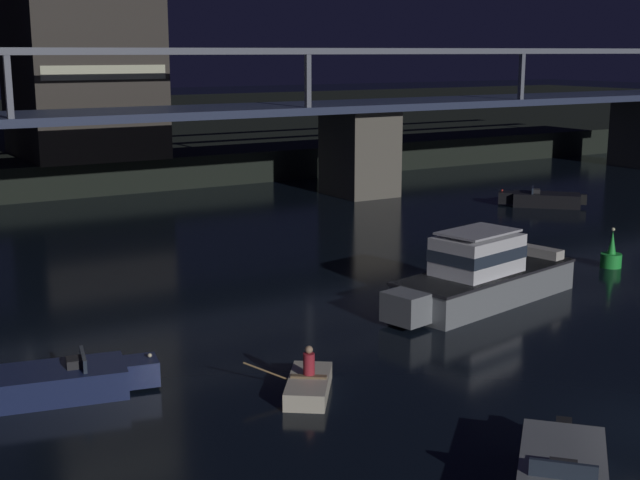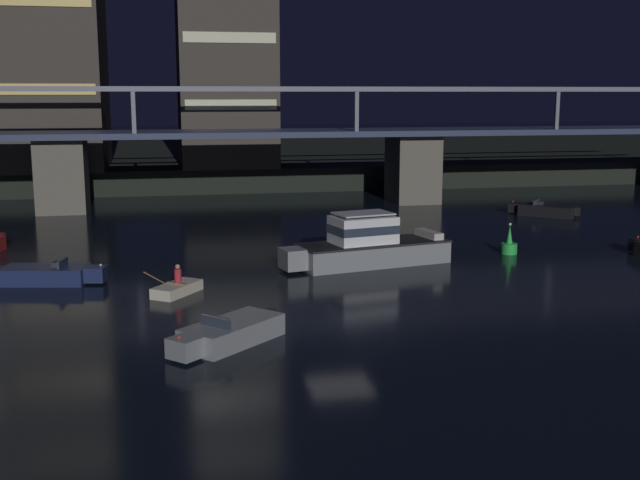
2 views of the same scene
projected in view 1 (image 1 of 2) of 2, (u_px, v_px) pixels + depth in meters
name	position (u px, v px, depth m)	size (l,w,h in m)	color
river_bridge	(155.00, 141.00, 49.22)	(89.31, 6.40, 9.38)	#605B51
cabin_cruiser_near_left	(481.00, 276.00, 32.43)	(9.37, 4.34, 2.79)	gray
speedboat_mid_left	(61.00, 382.00, 23.74)	(5.22, 2.55, 1.16)	#19234C
speedboat_mid_right	(543.00, 199.00, 52.85)	(4.41, 4.36, 1.16)	black
channel_buoy	(611.00, 256.00, 37.92)	(0.90, 0.90, 1.76)	green
dinghy_with_paddler	(309.00, 385.00, 23.90)	(2.69, 2.75, 1.36)	beige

